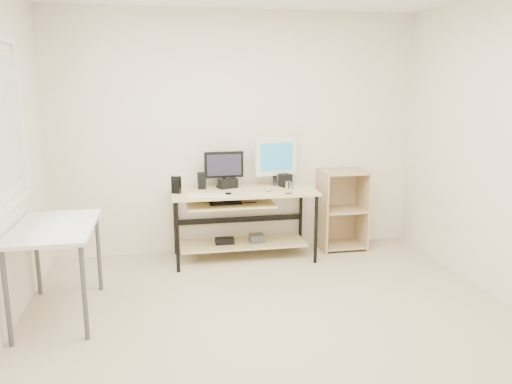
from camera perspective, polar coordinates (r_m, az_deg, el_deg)
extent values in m
cube|color=#C4B596|center=(3.94, 2.79, -15.58)|extent=(4.00, 4.00, 0.01)
cube|color=white|center=(5.48, -2.07, 6.61)|extent=(4.00, 0.01, 2.60)
cube|color=white|center=(1.70, 19.50, -6.57)|extent=(4.00, 0.01, 2.60)
cube|color=white|center=(4.15, -27.07, 7.00)|extent=(0.01, 1.00, 1.20)
cube|color=beige|center=(5.22, -1.43, 0.07)|extent=(1.50, 0.65, 0.03)
cube|color=beige|center=(5.18, -2.97, -1.35)|extent=(0.90, 0.49, 0.02)
cube|color=beige|center=(5.42, -1.49, -5.87)|extent=(1.35, 0.46, 0.02)
cube|color=black|center=(5.17, -3.52, -1.20)|extent=(0.33, 0.22, 0.01)
cylinder|color=black|center=(5.16, -0.70, -1.22)|extent=(0.14, 0.01, 0.01)
cube|color=#434346|center=(5.43, 0.07, -5.28)|extent=(0.15, 0.15, 0.08)
cube|color=black|center=(5.38, -3.60, -5.59)|extent=(0.20, 0.12, 0.06)
cylinder|color=black|center=(4.98, -8.98, -5.16)|extent=(0.04, 0.04, 0.72)
cylinder|color=black|center=(5.52, -9.20, -3.42)|extent=(0.04, 0.04, 0.72)
cylinder|color=black|center=(5.21, 6.86, -4.30)|extent=(0.04, 0.04, 0.72)
cylinder|color=black|center=(5.74, 5.13, -2.73)|extent=(0.04, 0.04, 0.72)
cube|color=white|center=(4.21, -22.05, -3.79)|extent=(0.60, 1.00, 0.03)
cylinder|color=#434346|center=(3.97, -26.61, -10.89)|extent=(0.04, 0.04, 0.72)
cylinder|color=#434346|center=(4.81, -23.74, -6.70)|extent=(0.04, 0.04, 0.72)
cylinder|color=#434346|center=(3.86, -19.03, -10.89)|extent=(0.04, 0.04, 0.72)
cylinder|color=#434346|center=(4.72, -17.54, -6.57)|extent=(0.04, 0.04, 0.72)
cube|color=tan|center=(5.63, 7.55, -2.14)|extent=(0.02, 0.40, 0.90)
cube|color=tan|center=(5.79, 12.06, -1.89)|extent=(0.02, 0.40, 0.90)
cube|color=tan|center=(5.88, 9.19, -1.57)|extent=(0.50, 0.02, 0.90)
cube|color=tan|center=(5.82, 9.70, -5.93)|extent=(0.46, 0.38, 0.02)
cube|color=tan|center=(5.70, 9.84, -2.01)|extent=(0.46, 0.38, 0.02)
cube|color=tan|center=(5.62, 10.00, 2.25)|extent=(0.46, 0.38, 0.02)
cylinder|color=black|center=(5.38, -3.67, 0.66)|extent=(0.17, 0.17, 0.02)
cylinder|color=black|center=(5.37, -3.67, 1.21)|extent=(0.04, 0.04, 0.09)
cube|color=black|center=(5.34, -3.70, 3.15)|extent=(0.42, 0.06, 0.28)
cube|color=black|center=(5.31, -3.67, 3.10)|extent=(0.36, 0.02, 0.22)
cube|color=silver|center=(5.47, 2.26, 0.86)|extent=(0.18, 0.16, 0.01)
cylinder|color=silver|center=(5.46, 2.26, 1.45)|extent=(0.04, 0.04, 0.10)
cube|color=white|center=(5.42, 2.29, 4.11)|extent=(0.49, 0.18, 0.41)
cube|color=teal|center=(5.40, 2.35, 4.07)|extent=(0.41, 0.11, 0.33)
cube|color=white|center=(4.98, -5.30, -0.32)|extent=(0.44, 0.20, 0.01)
ellipsoid|color=#ABABB0|center=(5.16, 1.38, 0.28)|extent=(0.08, 0.11, 0.04)
cube|color=black|center=(5.31, -3.22, 0.97)|extent=(0.22, 0.15, 0.10)
cube|color=black|center=(5.31, -6.21, 0.74)|extent=(0.08, 0.08, 0.07)
cube|color=black|center=(5.29, -6.23, 1.65)|extent=(0.09, 0.09, 0.10)
cube|color=black|center=(5.40, 3.36, 1.34)|extent=(0.14, 0.14, 0.14)
cube|color=black|center=(5.11, -9.10, 0.83)|extent=(0.10, 0.09, 0.18)
cylinder|color=black|center=(4.96, -3.19, -0.27)|extent=(0.08, 0.08, 0.03)
cube|color=black|center=(5.33, 3.72, 0.49)|extent=(0.08, 0.11, 0.01)
cylinder|color=#A27649|center=(5.04, 3.72, -0.19)|extent=(0.09, 0.09, 0.01)
cylinder|color=white|center=(5.03, 3.73, 0.53)|extent=(0.07, 0.07, 0.12)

